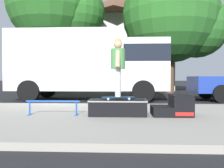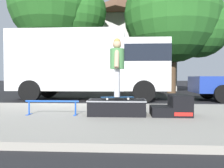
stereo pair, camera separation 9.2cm
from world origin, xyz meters
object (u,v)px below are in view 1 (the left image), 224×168
Objects in this scene: kicker_ramp at (175,107)px; skateboard at (118,97)px; skate_box at (118,107)px; box_truck at (90,62)px; skater_kid at (118,62)px; grind_rail at (53,104)px; street_tree_main at (176,18)px; street_tree_neighbour at (57,4)px.

skateboard is (-1.33, 0.02, 0.22)m from kicker_ramp.
box_truck is at bearing 105.16° from skate_box.
skateboard is 0.58× the size of skater_kid.
box_truck reaches higher than grind_rail.
box_truck is 7.66m from street_tree_main.
box_truck is at bearing -134.61° from street_tree_main.
skateboard is 11.58m from street_tree_main.
street_tree_main is at bearing 78.04° from kicker_ramp.
grind_rail is (-2.87, -0.08, 0.05)m from kicker_ramp.
street_tree_neighbour is (-4.28, 10.07, 5.54)m from skate_box.
skater_kid is at bearing 3.42° from grind_rail.
street_tree_main is at bearing 45.39° from box_truck.
grind_rail is 11.86m from street_tree_neighbour.
skate_box is 0.19× the size of box_truck.
grind_rail is (-1.54, -0.08, 0.06)m from skate_box.
street_tree_neighbour is at bearing 113.03° from skate_box.
box_truck is (0.13, 5.28, 1.33)m from grind_rail.
skate_box is at bearing -95.73° from skater_kid.
skate_box is 11.68m from street_tree_main.
street_tree_main reaches higher than box_truck.
street_tree_neighbour reaches higher than grind_rail.
street_tree_neighbour is at bearing 105.12° from grind_rail.
street_tree_neighbour reaches higher than box_truck.
skate_box is 0.23m from skateboard.
box_truck is at bearing 117.76° from kicker_ramp.
grind_rail is at bearing -176.58° from skateboard.
grind_rail is at bearing -116.13° from street_tree_main.
street_tree_neighbour reaches higher than skater_kid.
kicker_ramp is (1.33, -0.00, 0.00)m from skate_box.
skate_box is 5.57m from box_truck.
box_truck reaches higher than skateboard.
kicker_ramp is 1.69m from skater_kid.
skate_box is 0.97× the size of skater_kid.
skateboard is at bearing 179.27° from kicker_ramp.
skater_kid is 0.15× the size of street_tree_neighbour.
skate_box is at bearing 179.98° from kicker_ramp.
street_tree_main is at bearing 71.07° from skateboard.
street_tree_main reaches higher than skateboard.
street_tree_neighbour is at bearing 113.07° from skater_kid.
skate_box is 1.54m from grind_rail.
skateboard is 0.12× the size of box_truck.
kicker_ramp is 6.04m from box_truck.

